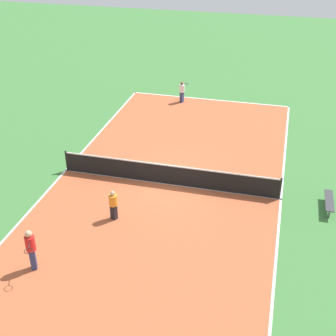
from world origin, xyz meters
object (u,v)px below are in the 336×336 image
(tennis_net, at_px, (168,174))
(player_coach_red, at_px, (31,247))
(player_center_orange, at_px, (113,203))
(player_near_white, at_px, (182,91))
(tennis_ball_far_baseline, at_px, (262,187))
(bench, at_px, (329,201))

(tennis_net, bearing_deg, player_coach_red, 64.62)
(player_center_orange, height_order, player_near_white, player_near_white)
(player_coach_red, bearing_deg, tennis_ball_far_baseline, 109.98)
(tennis_net, height_order, player_coach_red, player_coach_red)
(player_near_white, bearing_deg, player_center_orange, -162.83)
(bench, relative_size, tennis_ball_far_baseline, 25.98)
(tennis_ball_far_baseline, bearing_deg, tennis_net, 10.29)
(bench, distance_m, player_near_white, 13.99)
(tennis_net, bearing_deg, tennis_ball_far_baseline, -169.71)
(player_coach_red, bearing_deg, player_near_white, 149.51)
(player_center_orange, bearing_deg, bench, 41.03)
(player_center_orange, bearing_deg, player_near_white, 112.74)
(player_center_orange, xyz_separation_m, tennis_ball_far_baseline, (-5.93, -4.09, -0.73))
(bench, xyz_separation_m, player_near_white, (9.07, -10.65, 0.44))
(player_center_orange, distance_m, tennis_ball_far_baseline, 7.24)
(bench, relative_size, player_coach_red, 1.03)
(tennis_net, relative_size, tennis_ball_far_baseline, 155.08)
(tennis_ball_far_baseline, bearing_deg, player_near_white, -57.59)
(player_center_orange, relative_size, player_near_white, 0.96)
(player_center_orange, xyz_separation_m, player_near_white, (0.18, -13.72, 0.04))
(tennis_net, height_order, player_near_white, player_near_white)
(bench, height_order, player_near_white, player_near_white)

